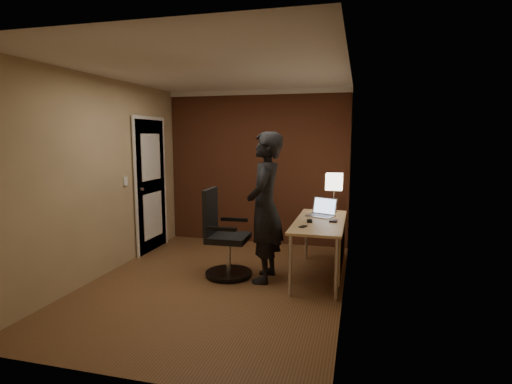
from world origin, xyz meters
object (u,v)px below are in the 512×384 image
Objects in this scene: desk at (326,231)px; wallet at (333,221)px; mouse at (309,221)px; laptop at (322,211)px; office_chair at (223,239)px; phone at (303,227)px; person at (265,207)px; desk_lamp at (334,182)px.

desk is 0.17m from wallet.
mouse is (-0.19, -0.14, 0.14)m from desk.
laptop is 0.45m from mouse.
office_chair is (-1.18, -0.55, -0.31)m from laptop.
office_chair reaches higher than desk.
phone is (-0.16, -0.71, -0.06)m from laptop.
person is at bearing -165.09° from wallet.
desk is 13.64× the size of wallet.
wallet is at bearing -63.98° from laptop.
laptop is 3.67× the size of wallet.
desk_lamp reaches higher than office_chair.
desk_lamp is at bearing 95.26° from phone.
desk_lamp is at bearing 135.43° from person.
office_chair is (-1.35, -0.22, -0.26)m from wallet.
person is at bearing -132.83° from desk_lamp.
mouse is 0.09× the size of office_chair.
laptop is 3.51× the size of phone.
laptop is 0.38m from wallet.
desk is 0.82× the size of person.
desk is 13.04× the size of phone.
desk is at bearing 107.75° from person.
laptop is 1.34m from office_chair.
phone is 1.07m from office_chair.
mouse reaches higher than wallet.
person is (-0.77, -0.83, -0.24)m from desk_lamp.
desk is 1.28m from office_chair.
desk_lamp is 1.33× the size of laptop.
office_chair is at bearing -170.85° from wallet.
office_chair is at bearing -154.99° from laptop.
desk_lamp is 1.10m from phone.
desk_lamp reaches higher than mouse.
wallet is 1.39m from office_chair.
mouse reaches higher than phone.
office_chair is at bearing -167.36° from phone.
desk is 0.36m from laptop.
laptop is at bearing -114.18° from desk_lamp.
laptop is at bearing 116.02° from wallet.
mouse reaches higher than desk.
mouse is at bearing 102.58° from phone.
mouse is at bearing 6.30° from office_chair.
person is (0.54, 0.00, 0.43)m from office_chair.
phone is 0.54m from person.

